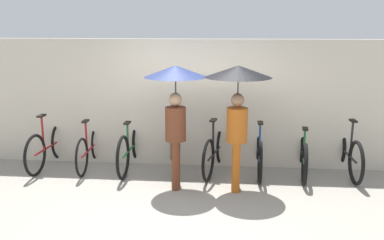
# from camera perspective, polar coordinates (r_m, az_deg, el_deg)

# --- Properties ---
(ground_plane) EXTENTS (30.00, 30.00, 0.00)m
(ground_plane) POSITION_cam_1_polar(r_m,az_deg,el_deg) (6.36, -0.85, -10.85)
(ground_plane) COLOR gray
(back_wall) EXTENTS (13.28, 0.12, 2.29)m
(back_wall) POSITION_cam_1_polar(r_m,az_deg,el_deg) (7.68, 0.49, 2.22)
(back_wall) COLOR beige
(back_wall) RESTS_ON ground
(parked_bicycle_0) EXTENTS (0.44, 1.71, 1.09)m
(parked_bicycle_0) POSITION_cam_1_polar(r_m,az_deg,el_deg) (8.16, -18.57, -3.30)
(parked_bicycle_0) COLOR black
(parked_bicycle_0) RESTS_ON ground
(parked_bicycle_1) EXTENTS (0.44, 1.62, 1.09)m
(parked_bicycle_1) POSITION_cam_1_polar(r_m,az_deg,el_deg) (7.92, -13.47, -3.61)
(parked_bicycle_1) COLOR black
(parked_bicycle_1) RESTS_ON ground
(parked_bicycle_2) EXTENTS (0.44, 1.82, 1.09)m
(parked_bicycle_2) POSITION_cam_1_polar(r_m,az_deg,el_deg) (7.71, -8.15, -3.63)
(parked_bicycle_2) COLOR black
(parked_bicycle_2) RESTS_ON ground
(parked_bicycle_3) EXTENTS (0.50, 1.71, 1.10)m
(parked_bicycle_3) POSITION_cam_1_polar(r_m,az_deg,el_deg) (7.58, -2.58, -3.85)
(parked_bicycle_3) COLOR black
(parked_bicycle_3) RESTS_ON ground
(parked_bicycle_4) EXTENTS (0.51, 1.68, 1.02)m
(parked_bicycle_4) POSITION_cam_1_polar(r_m,az_deg,el_deg) (7.50, 3.14, -4.10)
(parked_bicycle_4) COLOR black
(parked_bicycle_4) RESTS_ON ground
(parked_bicycle_5) EXTENTS (0.44, 1.81, 1.05)m
(parked_bicycle_5) POSITION_cam_1_polar(r_m,az_deg,el_deg) (7.54, 8.90, -4.17)
(parked_bicycle_5) COLOR black
(parked_bicycle_5) RESTS_ON ground
(parked_bicycle_6) EXTENTS (0.44, 1.71, 1.04)m
(parked_bicycle_6) POSITION_cam_1_polar(r_m,az_deg,el_deg) (7.63, 14.57, -4.35)
(parked_bicycle_6) COLOR black
(parked_bicycle_6) RESTS_ON ground
(parked_bicycle_7) EXTENTS (0.44, 1.72, 1.03)m
(parked_bicycle_7) POSITION_cam_1_polar(r_m,az_deg,el_deg) (7.83, 19.97, -4.10)
(parked_bicycle_7) COLOR black
(parked_bicycle_7) RESTS_ON ground
(pedestrian_leading) EXTENTS (0.97, 0.97, 1.92)m
(pedestrian_leading) POSITION_cam_1_polar(r_m,az_deg,el_deg) (6.57, -2.21, 3.62)
(pedestrian_leading) COLOR brown
(pedestrian_leading) RESTS_ON ground
(pedestrian_center) EXTENTS (1.02, 1.02, 1.93)m
(pedestrian_center) POSITION_cam_1_polar(r_m,az_deg,el_deg) (6.51, 6.13, 3.71)
(pedestrian_center) COLOR #B25619
(pedestrian_center) RESTS_ON ground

